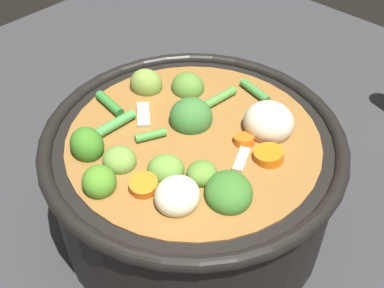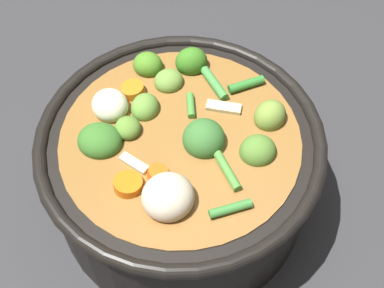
% 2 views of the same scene
% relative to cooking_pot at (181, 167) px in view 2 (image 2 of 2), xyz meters
% --- Properties ---
extents(ground_plane, '(1.10, 1.10, 0.00)m').
position_rel_cooking_pot_xyz_m(ground_plane, '(-0.00, 0.00, -0.07)').
color(ground_plane, '#2D2D30').
extents(cooking_pot, '(0.30, 0.30, 0.15)m').
position_rel_cooking_pot_xyz_m(cooking_pot, '(0.00, 0.00, 0.00)').
color(cooking_pot, black).
rests_on(cooking_pot, ground_plane).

